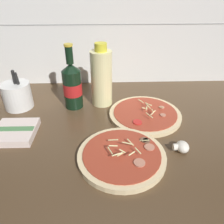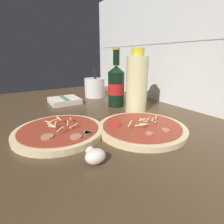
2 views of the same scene
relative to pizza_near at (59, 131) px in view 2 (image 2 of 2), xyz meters
The scene contains 9 objects.
counter_slab 10.50cm from the pizza_near, 64.33° to the left, with size 160.00×90.00×2.50cm.
tile_backsplash 60.99cm from the pizza_near, 85.36° to the left, with size 160.00×1.13×60.00cm.
pizza_near is the anchor object (origin of this frame).
pizza_far 24.63cm from the pizza_near, 64.95° to the left, with size 27.03×27.03×4.14cm.
beer_bottle 36.39cm from the pizza_near, 119.10° to the left, with size 7.32×7.32×25.23cm.
oil_bottle 35.37cm from the pizza_near, 99.97° to the left, with size 8.44×8.44×24.84cm.
mushroom_left 18.40cm from the pizza_near, ahead, with size 4.79×4.56×3.19cm.
utensil_crock 50.43cm from the pizza_near, 141.65° to the left, with size 11.08×11.08×15.97cm.
dish_towel 36.88cm from the pizza_near, 160.46° to the left, with size 13.43×13.65×2.56cm.
Camera 2 is at (43.42, -20.84, 24.43)cm, focal length 28.00 mm.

